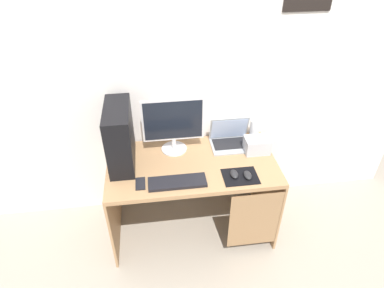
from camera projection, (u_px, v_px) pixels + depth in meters
ground_plane at (192, 225)px, 3.02m from camera, size 8.00×8.00×0.00m
wall_back at (186, 74)px, 2.57m from camera, size 4.00×0.05×2.60m
desk at (194, 178)px, 2.67m from camera, size 1.32×0.70×0.73m
pc_tower at (120, 136)px, 2.47m from camera, size 0.18×0.46×0.48m
monitor at (173, 125)px, 2.58m from camera, size 0.48×0.21×0.47m
laptop at (230, 139)px, 2.77m from camera, size 0.32×0.24×0.23m
speaker at (254, 130)px, 2.78m from camera, size 0.08×0.08×0.20m
projector at (257, 145)px, 2.67m from camera, size 0.20×0.14×0.13m
keyboard at (177, 182)px, 2.39m from camera, size 0.42×0.14×0.02m
mousepad at (240, 176)px, 2.46m from camera, size 0.26×0.20×0.00m
mouse_left at (234, 174)px, 2.45m from camera, size 0.06×0.10×0.03m
mouse_right at (248, 175)px, 2.44m from camera, size 0.06×0.10×0.03m
cell_phone at (140, 184)px, 2.39m from camera, size 0.07×0.13×0.01m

